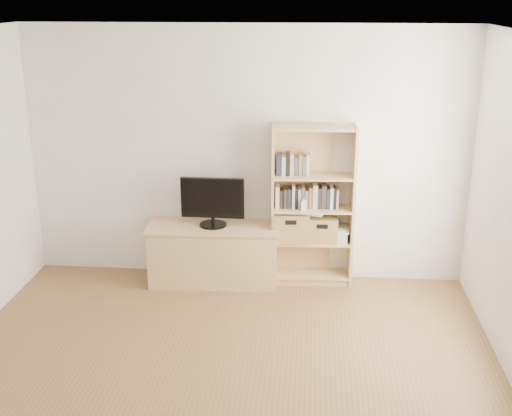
# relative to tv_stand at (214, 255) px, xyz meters

# --- Properties ---
(back_wall) EXTENTS (4.50, 0.02, 2.60)m
(back_wall) POSITION_rel_tv_stand_xyz_m (0.31, 0.24, 1.00)
(back_wall) COLOR silver
(back_wall) RESTS_ON floor
(ceiling) EXTENTS (4.50, 5.00, 0.01)m
(ceiling) POSITION_rel_tv_stand_xyz_m (0.31, -2.26, 2.30)
(ceiling) COLOR white
(ceiling) RESTS_ON back_wall
(tv_stand) EXTENTS (1.32, 0.55, 0.60)m
(tv_stand) POSITION_rel_tv_stand_xyz_m (0.00, 0.00, 0.00)
(tv_stand) COLOR tan
(tv_stand) RESTS_ON floor
(bookshelf) EXTENTS (0.85, 0.34, 1.66)m
(bookshelf) POSITION_rel_tv_stand_xyz_m (1.00, 0.10, 0.53)
(bookshelf) COLOR tan
(bookshelf) RESTS_ON floor
(television) EXTENTS (0.64, 0.06, 0.50)m
(television) POSITION_rel_tv_stand_xyz_m (0.00, 0.00, 0.58)
(television) COLOR black
(television) RESTS_ON tv_stand
(books_row_mid) EXTENTS (0.77, 0.22, 0.20)m
(books_row_mid) POSITION_rel_tv_stand_xyz_m (1.00, 0.11, 0.61)
(books_row_mid) COLOR #B9AFA7
(books_row_mid) RESTS_ON bookshelf
(books_row_upper) EXTENTS (0.41, 0.17, 0.21)m
(books_row_upper) POSITION_rel_tv_stand_xyz_m (0.82, 0.10, 0.96)
(books_row_upper) COLOR #B9AFA7
(books_row_upper) RESTS_ON bookshelf
(baby_monitor) EXTENTS (0.05, 0.04, 0.10)m
(baby_monitor) POSITION_rel_tv_stand_xyz_m (0.91, -0.00, 0.56)
(baby_monitor) COLOR white
(baby_monitor) RESTS_ON bookshelf
(basket_left) EXTENTS (0.40, 0.34, 0.31)m
(basket_left) POSITION_rel_tv_stand_xyz_m (0.78, 0.08, 0.32)
(basket_left) COLOR olive
(basket_left) RESTS_ON bookshelf
(basket_right) EXTENTS (0.32, 0.27, 0.26)m
(basket_right) POSITION_rel_tv_stand_xyz_m (1.10, 0.10, 0.29)
(basket_right) COLOR olive
(basket_right) RESTS_ON bookshelf
(laptop) EXTENTS (0.36, 0.29, 0.02)m
(laptop) POSITION_rel_tv_stand_xyz_m (0.97, 0.08, 0.48)
(laptop) COLOR white
(laptop) RESTS_ON basket_left
(magazine_stack) EXTENTS (0.21, 0.28, 0.12)m
(magazine_stack) POSITION_rel_tv_stand_xyz_m (1.29, 0.11, 0.22)
(magazine_stack) COLOR beige
(magazine_stack) RESTS_ON bookshelf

